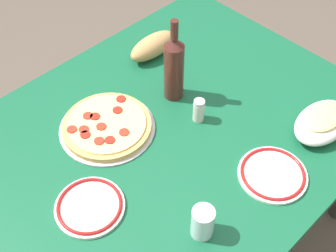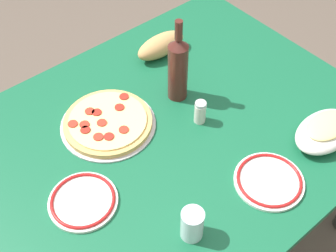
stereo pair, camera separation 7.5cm
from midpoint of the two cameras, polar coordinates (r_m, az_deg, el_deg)
ground_plane at (r=2.09m, az=-1.05°, el=-13.56°), size 8.00×8.00×0.00m
dining_table at (r=1.57m, az=-1.36°, el=-3.08°), size 1.40×1.07×0.71m
pepperoni_pizza at (r=1.51m, az=-9.23°, el=-0.03°), size 0.32×0.32×0.03m
baked_pasta_dish at (r=1.55m, az=17.89°, el=0.56°), size 0.24×0.15×0.08m
wine_bottle at (r=1.52m, az=-0.65°, el=7.50°), size 0.07×0.07×0.32m
water_glass at (r=1.24m, az=2.69°, el=-12.26°), size 0.06×0.06×0.11m
side_plate_near at (r=1.34m, az=-11.59°, el=-10.07°), size 0.21×0.21×0.02m
side_plate_far at (r=1.41m, az=11.77°, el=-6.07°), size 0.22×0.22×0.02m
bread_loaf at (r=1.76m, az=-3.18°, el=10.16°), size 0.22×0.09×0.08m
spice_shaker at (r=1.50m, az=2.54°, el=1.99°), size 0.04×0.04×0.09m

